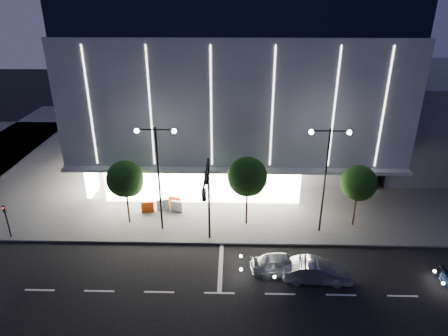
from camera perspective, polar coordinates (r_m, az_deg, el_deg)
ground at (r=28.87m, az=-4.68°, el=-15.35°), size 160.00×160.00×0.00m
sidewalk_museum at (r=49.70m, az=3.81°, el=2.44°), size 70.00×40.00×0.15m
museum at (r=45.40m, az=1.60°, el=12.54°), size 30.00×25.80×18.00m
annex_building at (r=53.37m, az=27.29°, el=6.90°), size 16.00×20.00×10.00m
traffic_mast at (r=28.81m, az=-2.38°, el=-3.39°), size 0.33×5.89×7.07m
street_lamp_west at (r=31.31m, az=-9.43°, el=0.49°), size 3.16×0.36×9.00m
street_lamp_east at (r=31.59m, az=14.42°, el=0.25°), size 3.16×0.36×9.00m
ped_signal_far at (r=36.02m, az=-28.64°, el=-6.29°), size 0.22×0.24×3.00m
tree_left at (r=33.66m, az=-13.89°, el=-1.79°), size 3.02×3.02×5.72m
tree_mid at (r=32.39m, az=3.40°, el=-1.54°), size 3.25×3.25×6.15m
tree_right at (r=34.13m, az=18.67°, el=-2.30°), size 2.91×2.91×5.51m
car_lead at (r=29.04m, az=8.26°, el=-13.41°), size 4.54×2.19×1.49m
car_second at (r=28.81m, az=13.07°, el=-14.14°), size 4.74×1.88×1.53m
barrier_a at (r=36.33m, az=-10.85°, el=-5.50°), size 1.13×0.46×1.00m
barrier_b at (r=36.51m, az=-8.73°, el=-5.18°), size 1.12×0.56×1.00m
barrier_c at (r=36.77m, az=-7.08°, el=-4.85°), size 1.12×0.57×1.00m
barrier_d at (r=36.07m, az=-6.73°, el=-5.44°), size 1.12×0.57×1.00m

